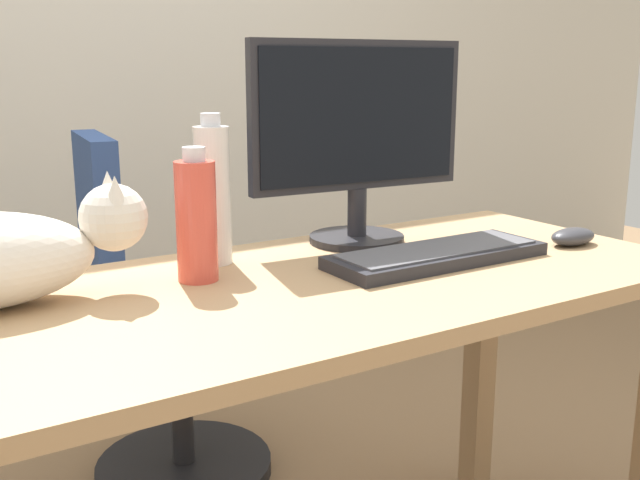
{
  "coord_description": "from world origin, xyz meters",
  "views": [
    {
      "loc": [
        -0.63,
        -1.06,
        1.11
      ],
      "look_at": [
        0.07,
        0.04,
        0.81
      ],
      "focal_mm": 42.09,
      "sensor_mm": 36.0,
      "label": 1
    }
  ],
  "objects_px": {
    "keyboard": "(437,255)",
    "water_bottle": "(196,219)",
    "office_chair": "(160,336)",
    "spray_bottle": "(213,194)",
    "monitor": "(358,135)",
    "computer_mouse": "(573,237)"
  },
  "relations": [
    {
      "from": "computer_mouse",
      "to": "water_bottle",
      "type": "distance_m",
      "value": 0.79
    },
    {
      "from": "monitor",
      "to": "spray_bottle",
      "type": "relative_size",
      "value": 1.71
    },
    {
      "from": "spray_bottle",
      "to": "keyboard",
      "type": "bearing_deg",
      "value": -31.14
    },
    {
      "from": "office_chair",
      "to": "spray_bottle",
      "type": "xyz_separation_m",
      "value": [
        -0.08,
        -0.55,
        0.46
      ]
    },
    {
      "from": "keyboard",
      "to": "computer_mouse",
      "type": "relative_size",
      "value": 4.0
    },
    {
      "from": "monitor",
      "to": "computer_mouse",
      "type": "distance_m",
      "value": 0.49
    },
    {
      "from": "office_chair",
      "to": "computer_mouse",
      "type": "xyz_separation_m",
      "value": [
        0.61,
        -0.81,
        0.35
      ]
    },
    {
      "from": "office_chair",
      "to": "computer_mouse",
      "type": "bearing_deg",
      "value": -52.89
    },
    {
      "from": "monitor",
      "to": "computer_mouse",
      "type": "height_order",
      "value": "monitor"
    },
    {
      "from": "water_bottle",
      "to": "spray_bottle",
      "type": "xyz_separation_m",
      "value": [
        0.07,
        0.09,
        0.02
      ]
    },
    {
      "from": "keyboard",
      "to": "water_bottle",
      "type": "bearing_deg",
      "value": 163.73
    },
    {
      "from": "office_chair",
      "to": "computer_mouse",
      "type": "distance_m",
      "value": 1.07
    },
    {
      "from": "monitor",
      "to": "keyboard",
      "type": "height_order",
      "value": "monitor"
    },
    {
      "from": "office_chair",
      "to": "monitor",
      "type": "height_order",
      "value": "monitor"
    },
    {
      "from": "office_chair",
      "to": "keyboard",
      "type": "relative_size",
      "value": 2.16
    },
    {
      "from": "monitor",
      "to": "water_bottle",
      "type": "bearing_deg",
      "value": -167.67
    },
    {
      "from": "office_chair",
      "to": "keyboard",
      "type": "xyz_separation_m",
      "value": [
        0.28,
        -0.76,
        0.35
      ]
    },
    {
      "from": "monitor",
      "to": "office_chair",
      "type": "bearing_deg",
      "value": 114.29
    },
    {
      "from": "water_bottle",
      "to": "keyboard",
      "type": "bearing_deg",
      "value": -16.27
    },
    {
      "from": "monitor",
      "to": "water_bottle",
      "type": "relative_size",
      "value": 2.07
    },
    {
      "from": "keyboard",
      "to": "office_chair",
      "type": "bearing_deg",
      "value": 110.4
    },
    {
      "from": "computer_mouse",
      "to": "water_bottle",
      "type": "relative_size",
      "value": 0.47
    }
  ]
}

